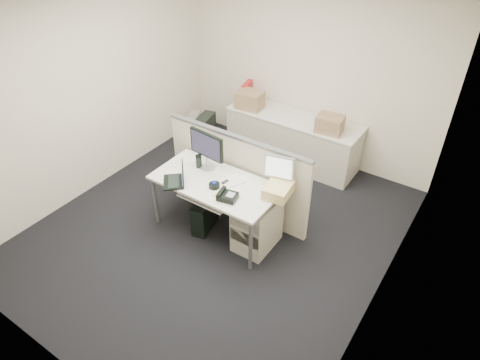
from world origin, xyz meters
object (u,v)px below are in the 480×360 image
Objects in this scene: desk_phone at (228,196)px; monitor_main at (207,151)px; desk at (216,186)px.

monitor_main is at bearing 135.82° from desk_phone.
desk is at bearing 138.07° from desk_phone.
desk_phone is at bearing -27.10° from monitor_main.
desk is 3.08× the size of monitor_main.
monitor_main reaches higher than desk.
desk is at bearing -29.65° from monitor_main.
desk is 7.26× the size of desk_phone.
monitor_main reaches higher than desk_phone.
desk_phone is (0.30, -0.18, 0.10)m from desk.
monitor_main is at bearing 144.25° from desk.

